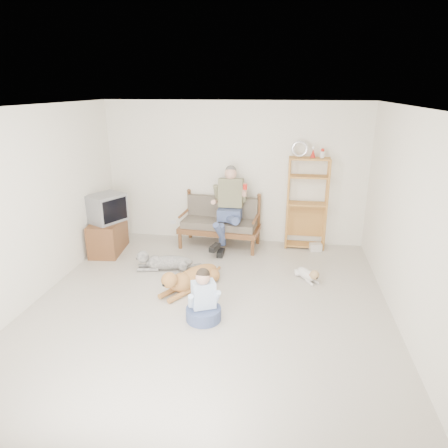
% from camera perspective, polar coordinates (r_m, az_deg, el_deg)
% --- Properties ---
extents(floor, '(5.50, 5.50, 0.00)m').
position_cam_1_polar(floor, '(5.66, -2.35, -12.11)').
color(floor, beige).
rests_on(floor, ground).
extents(ceiling, '(5.50, 5.50, 0.00)m').
position_cam_1_polar(ceiling, '(4.86, -2.79, 16.32)').
color(ceiling, silver).
rests_on(ceiling, ground).
extents(wall_back, '(5.00, 0.00, 5.00)m').
position_cam_1_polar(wall_back, '(7.73, 1.45, 7.23)').
color(wall_back, silver).
rests_on(wall_back, ground).
extents(wall_front, '(5.00, 0.00, 5.00)m').
position_cam_1_polar(wall_front, '(2.73, -14.39, -17.01)').
color(wall_front, silver).
rests_on(wall_front, ground).
extents(wall_left, '(0.00, 5.50, 5.50)m').
position_cam_1_polar(wall_left, '(6.09, -26.31, 2.00)').
color(wall_left, silver).
rests_on(wall_left, ground).
extents(wall_right, '(0.00, 5.50, 5.50)m').
position_cam_1_polar(wall_right, '(5.24, 25.37, -0.40)').
color(wall_right, silver).
rests_on(wall_right, ground).
extents(loveseat, '(1.56, 0.83, 0.95)m').
position_cam_1_polar(loveseat, '(7.66, -0.57, 0.43)').
color(loveseat, brown).
rests_on(loveseat, ground).
extents(man, '(0.59, 0.85, 1.38)m').
position_cam_1_polar(man, '(7.34, 0.49, 1.52)').
color(man, '#485484').
rests_on(man, loveseat).
extents(etagere, '(0.77, 0.34, 2.02)m').
position_cam_1_polar(etagere, '(7.59, 11.74, 3.02)').
color(etagere, gold).
rests_on(etagere, ground).
extents(book_stack, '(0.24, 0.20, 0.14)m').
position_cam_1_polar(book_stack, '(7.72, 12.95, -3.24)').
color(book_stack, white).
rests_on(book_stack, ground).
extents(tv_stand, '(0.59, 0.95, 0.60)m').
position_cam_1_polar(tv_stand, '(7.71, -16.26, -1.69)').
color(tv_stand, brown).
rests_on(tv_stand, ground).
extents(crt_tv, '(0.71, 0.76, 0.50)m').
position_cam_1_polar(crt_tv, '(7.52, -16.44, 2.20)').
color(crt_tv, slate).
rests_on(crt_tv, tv_stand).
extents(wall_outlet, '(0.12, 0.02, 0.08)m').
position_cam_1_polar(wall_outlet, '(8.24, -7.28, 0.26)').
color(wall_outlet, white).
rests_on(wall_outlet, ground).
extents(golden_retriever, '(0.81, 1.23, 0.41)m').
position_cam_1_polar(golden_retriever, '(6.14, -4.92, -7.76)').
color(golden_retriever, '#B4703E').
rests_on(golden_retriever, ground).
extents(shaggy_dog, '(1.12, 0.44, 0.34)m').
position_cam_1_polar(shaggy_dog, '(6.83, -8.69, -5.35)').
color(shaggy_dog, beige).
rests_on(shaggy_dog, ground).
extents(terrier, '(0.40, 0.54, 0.23)m').
position_cam_1_polar(terrier, '(6.53, 11.96, -7.08)').
color(terrier, beige).
rests_on(terrier, ground).
extents(child, '(0.47, 0.47, 0.74)m').
position_cam_1_polar(child, '(5.33, -2.95, -10.98)').
color(child, '#485484').
rests_on(child, ground).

